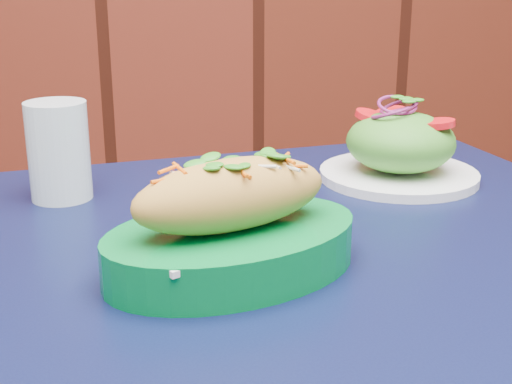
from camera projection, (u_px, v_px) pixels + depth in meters
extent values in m
cube|color=black|center=(314.00, 268.00, 0.71)|extent=(0.92, 0.92, 0.03)
cylinder|color=black|center=(413.00, 368.00, 1.22)|extent=(0.04, 0.04, 0.72)
cube|color=white|center=(232.00, 231.00, 0.66)|extent=(0.22, 0.18, 0.01)
ellipsoid|color=gold|center=(232.00, 194.00, 0.65)|extent=(0.21, 0.14, 0.07)
cylinder|color=white|center=(398.00, 175.00, 0.95)|extent=(0.21, 0.21, 0.01)
ellipsoid|color=#4C992D|center=(401.00, 142.00, 0.93)|extent=(0.14, 0.14, 0.08)
cylinder|color=red|center=(439.00, 120.00, 0.90)|extent=(0.04, 0.04, 0.01)
cylinder|color=red|center=(371.00, 112.00, 0.95)|extent=(0.04, 0.04, 0.01)
cylinder|color=red|center=(391.00, 110.00, 0.96)|extent=(0.04, 0.04, 0.01)
torus|color=#831C60|center=(403.00, 108.00, 0.92)|extent=(0.05, 0.05, 0.00)
torus|color=#831C60|center=(403.00, 105.00, 0.92)|extent=(0.05, 0.05, 0.00)
torus|color=#831C60|center=(403.00, 102.00, 0.92)|extent=(0.05, 0.05, 0.00)
cylinder|color=silver|center=(59.00, 151.00, 0.86)|extent=(0.07, 0.07, 0.12)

